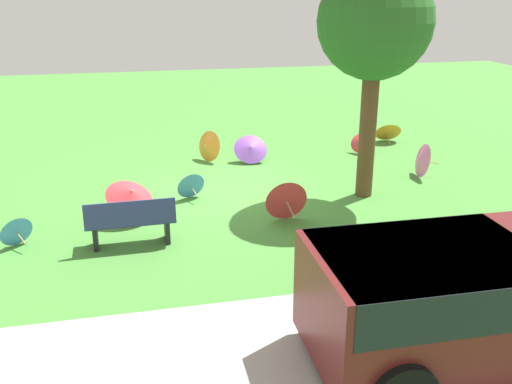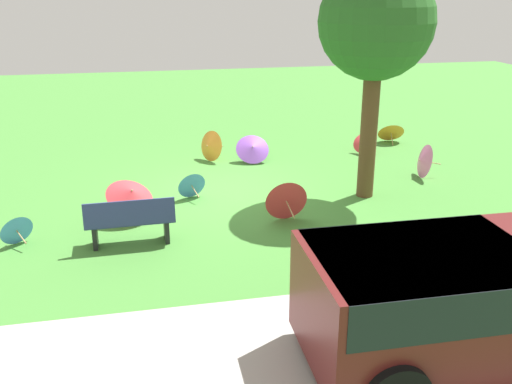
# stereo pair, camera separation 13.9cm
# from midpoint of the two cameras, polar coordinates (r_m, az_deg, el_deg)

# --- Properties ---
(ground) EXTENTS (40.00, 40.00, 0.00)m
(ground) POSITION_cam_midpoint_polar(r_m,az_deg,el_deg) (13.15, -3.35, -0.01)
(ground) COLOR #478C38
(road_strip) EXTENTS (40.00, 3.53, 0.01)m
(road_strip) POSITION_cam_midpoint_polar(r_m,az_deg,el_deg) (7.49, 5.30, -16.90)
(road_strip) COLOR #B2AFA8
(road_strip) RESTS_ON ground
(van_dark) EXTENTS (4.62, 2.17, 1.53)m
(van_dark) POSITION_cam_midpoint_polar(r_m,az_deg,el_deg) (7.68, 20.97, -9.23)
(van_dark) COLOR #591919
(van_dark) RESTS_ON ground
(park_bench) EXTENTS (1.61, 0.52, 0.90)m
(park_bench) POSITION_cam_midpoint_polar(r_m,az_deg,el_deg) (10.57, -12.70, -2.92)
(park_bench) COLOR navy
(park_bench) RESTS_ON ground
(shade_tree) EXTENTS (2.38, 2.38, 4.96)m
(shade_tree) POSITION_cam_midpoint_polar(r_m,az_deg,el_deg) (12.41, 11.40, 15.98)
(shade_tree) COLOR brown
(shade_tree) RESTS_ON ground
(parasol_pink_0) EXTENTS (0.68, 0.86, 0.84)m
(parasol_pink_0) POSITION_cam_midpoint_polar(r_m,az_deg,el_deg) (14.62, 15.74, 3.06)
(parasol_pink_0) COLOR tan
(parasol_pink_0) RESTS_ON ground
(parasol_red_0) EXTENTS (0.86, 0.82, 0.87)m
(parasol_red_0) POSITION_cam_midpoint_polar(r_m,az_deg,el_deg) (11.49, 2.59, -0.70)
(parasol_red_0) COLOR tan
(parasol_red_0) RESTS_ON ground
(parasol_orange_0) EXTENTS (0.77, 0.86, 0.83)m
(parasol_orange_0) POSITION_cam_midpoint_polar(r_m,az_deg,el_deg) (15.39, -5.13, 4.56)
(parasol_orange_0) COLOR tan
(parasol_orange_0) RESTS_ON ground
(parasol_blue_0) EXTENTS (0.67, 0.67, 0.61)m
(parasol_blue_0) POSITION_cam_midpoint_polar(r_m,az_deg,el_deg) (11.28, -23.17, -3.51)
(parasol_blue_0) COLOR tan
(parasol_blue_0) RESTS_ON ground
(parasol_blue_1) EXTENTS (0.69, 0.67, 0.63)m
(parasol_blue_1) POSITION_cam_midpoint_polar(r_m,az_deg,el_deg) (12.75, -6.89, 0.73)
(parasol_blue_1) COLOR tan
(parasol_blue_1) RESTS_ON ground
(parasol_purple_2) EXTENTS (0.93, 0.79, 0.75)m
(parasol_purple_2) POSITION_cam_midpoint_polar(r_m,az_deg,el_deg) (15.22, -0.80, 4.39)
(parasol_purple_2) COLOR tan
(parasol_purple_2) RESTS_ON ground
(parasol_orange_1) EXTENTS (0.87, 0.76, 0.68)m
(parasol_orange_1) POSITION_cam_midpoint_polar(r_m,az_deg,el_deg) (17.71, 12.74, 5.96)
(parasol_orange_1) COLOR tan
(parasol_orange_1) RESTS_ON ground
(parasol_red_1) EXTENTS (1.30, 1.29, 0.91)m
(parasol_red_1) POSITION_cam_midpoint_polar(r_m,az_deg,el_deg) (11.59, -12.70, -0.24)
(parasol_red_1) COLOR tan
(parasol_red_1) RESTS_ON ground
(parasol_red_2) EXTENTS (0.84, 0.84, 0.64)m
(parasol_red_2) POSITION_cam_midpoint_polar(r_m,az_deg,el_deg) (16.30, 10.24, 4.95)
(parasol_red_2) COLOR tan
(parasol_red_2) RESTS_ON ground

